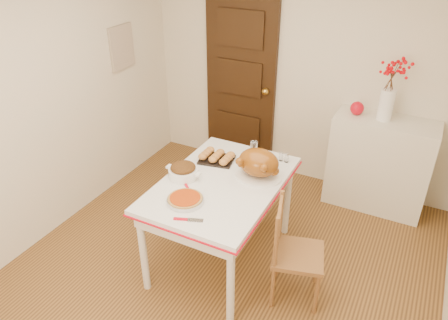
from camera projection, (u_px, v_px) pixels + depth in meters
The scene contains 18 objects.
floor at pixel (214, 282), 3.63m from camera, with size 3.50×4.00×0.00m, color #492F18.
wall_back at pixel (302, 72), 4.55m from camera, with size 3.50×0.00×2.50m, color beige.
wall_left at pixel (35, 109), 3.69m from camera, with size 0.00×4.00×2.50m, color beige.
door_back at pixel (241, 83), 4.91m from camera, with size 0.85×0.06×2.06m, color black.
photo_board at pixel (122, 47), 4.49m from camera, with size 0.03×0.35×0.45m, color tan.
sideboard at pixel (379, 164), 4.38m from camera, with size 0.98×0.44×0.98m, color beige.
kitchen_table at pixel (221, 221), 3.69m from camera, with size 0.93×1.36×0.82m, color silver, non-canonical shape.
chair_oak at pixel (298, 253), 3.30m from camera, with size 0.39×0.39×0.88m, color brown, non-canonical shape.
berry_vase at pixel (390, 88), 3.99m from camera, with size 0.33×0.33×0.63m, color white, non-canonical shape.
apple at pixel (357, 108), 4.22m from camera, with size 0.13×0.13×0.13m, color red.
turkey_platter at pixel (258, 164), 3.48m from camera, with size 0.40×0.32×0.25m, color brown, non-canonical shape.
pumpkin_pie at pixel (185, 199), 3.23m from camera, with size 0.28×0.28×0.06m, color #A33108.
stuffing_dish at pixel (183, 171), 3.52m from camera, with size 0.31×0.25×0.12m, color brown, non-canonical shape.
rolls_tray at pixel (217, 157), 3.76m from camera, with size 0.30×0.23×0.08m, color #C58442, non-canonical shape.
pie_server at pixel (188, 220), 3.05m from camera, with size 0.21×0.06×0.01m, color silver, non-canonical shape.
carving_knife at pixel (189, 191), 3.36m from camera, with size 0.23×0.06×0.01m, color silver, non-canonical shape.
drinking_glass at pixel (254, 147), 3.87m from camera, with size 0.07×0.07×0.12m, color white.
shaker_pair at pixel (284, 157), 3.75m from camera, with size 0.09×0.04×0.09m, color white, non-canonical shape.
Camera 1 is at (1.27, -2.30, 2.72)m, focal length 34.25 mm.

